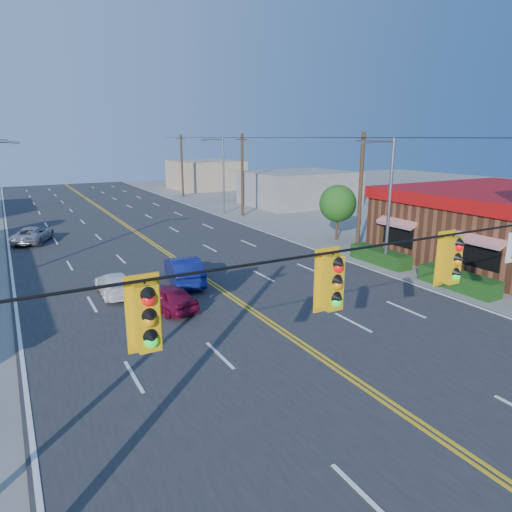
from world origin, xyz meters
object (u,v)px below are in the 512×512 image
signal_span (479,276)px  car_blue (184,271)px  car_magenta (167,298)px  car_white (115,285)px  kfc (506,223)px  car_silver (33,235)px

signal_span → car_blue: size_ratio=5.24×
car_magenta → car_blue: bearing=-136.3°
car_white → car_blue: bearing=-178.2°
signal_span → car_blue: (-1.19, 17.03, -4.12)m
car_magenta → car_white: size_ratio=0.94×
signal_span → car_white: signal_span is taller
signal_span → kfc: size_ratio=1.49×
signal_span → kfc: (20.02, 12.00, -2.51)m
car_white → car_silver: 15.70m
car_magenta → car_silver: 19.41m
car_blue → car_silver: 16.78m
signal_span → car_magenta: signal_span is taller
signal_span → kfc: 23.47m
car_magenta → car_blue: car_blue is taller
car_magenta → signal_span: bearing=89.5°
car_blue → car_white: size_ratio=1.19×
car_magenta → car_silver: car_silver is taller
kfc → signal_span: bearing=-149.1°
kfc → car_white: bearing=168.7°
car_blue → car_silver: size_ratio=1.02×
kfc → car_white: size_ratio=4.16×
car_white → car_magenta: bearing=116.9°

